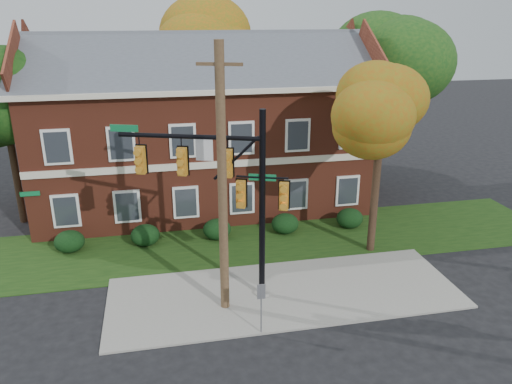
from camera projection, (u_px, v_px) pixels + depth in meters
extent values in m
plane|color=black|center=(291.00, 307.00, 19.18)|extent=(120.00, 120.00, 0.00)
cube|color=gray|center=(285.00, 293.00, 20.09)|extent=(14.00, 5.00, 0.08)
cube|color=#193811|center=(259.00, 241.00, 24.70)|extent=(30.00, 6.00, 0.04)
cube|color=maroon|center=(204.00, 145.00, 28.67)|extent=(18.00, 8.00, 7.00)
cube|color=beige|center=(201.00, 81.00, 27.44)|extent=(18.80, 8.80, 0.24)
cube|color=beige|center=(212.00, 165.00, 24.96)|extent=(18.00, 0.12, 0.35)
ellipsoid|color=black|center=(69.00, 241.00, 23.47)|extent=(1.40, 1.26, 1.05)
ellipsoid|color=black|center=(145.00, 235.00, 24.14)|extent=(1.40, 1.26, 1.05)
ellipsoid|color=black|center=(217.00, 229.00, 24.80)|extent=(1.40, 1.26, 1.05)
ellipsoid|color=black|center=(285.00, 224.00, 25.46)|extent=(1.40, 1.26, 1.05)
ellipsoid|color=black|center=(350.00, 218.00, 26.12)|extent=(1.40, 1.26, 1.05)
cylinder|color=black|center=(375.00, 193.00, 22.83)|extent=(0.36, 0.36, 5.76)
ellipsoid|color=#A7460E|center=(382.00, 115.00, 21.61)|extent=(4.25, 4.25, 3.60)
ellipsoid|color=#A7460E|center=(400.00, 103.00, 21.18)|extent=(3.50, 3.50, 3.00)
cylinder|color=black|center=(15.00, 171.00, 26.07)|extent=(0.36, 0.36, 5.76)
ellipsoid|color=#0F350E|center=(4.00, 102.00, 24.85)|extent=(5.10, 5.10, 4.32)
ellipsoid|color=#0F350E|center=(15.00, 91.00, 24.37)|extent=(4.20, 4.20, 3.60)
cylinder|color=black|center=(375.00, 132.00, 31.67)|extent=(0.36, 0.36, 7.04)
ellipsoid|color=#113F15|center=(381.00, 61.00, 30.17)|extent=(5.95, 5.95, 5.04)
ellipsoid|color=#113F15|center=(399.00, 51.00, 29.65)|extent=(4.90, 4.90, 4.20)
cylinder|color=black|center=(206.00, 113.00, 36.12)|extent=(0.36, 0.36, 7.68)
ellipsoid|color=#CB5B11|center=(203.00, 44.00, 34.49)|extent=(6.46, 6.46, 5.47)
ellipsoid|color=#CB5B11|center=(218.00, 35.00, 33.94)|extent=(5.32, 5.32, 4.56)
cylinder|color=gray|center=(262.00, 294.00, 19.94)|extent=(0.60, 0.60, 0.17)
cylinder|color=black|center=(262.00, 209.00, 18.70)|extent=(0.30, 0.30, 7.51)
cylinder|color=black|center=(189.00, 137.00, 18.13)|extent=(5.12, 1.94, 0.17)
cylinder|color=black|center=(262.00, 177.00, 18.28)|extent=(1.85, 0.72, 0.09)
cube|color=#C07D1E|center=(141.00, 160.00, 18.70)|extent=(0.55, 0.46, 1.24)
cube|color=#C07D1E|center=(182.00, 162.00, 18.49)|extent=(0.55, 0.46, 1.24)
cube|color=#C07D1E|center=(228.00, 163.00, 18.28)|extent=(0.55, 0.46, 1.24)
cube|color=silver|center=(204.00, 150.00, 18.22)|extent=(0.62, 0.25, 0.80)
cube|color=#0E6B38|center=(124.00, 128.00, 18.36)|extent=(1.03, 0.40, 0.26)
cube|color=#C07D1E|center=(241.00, 194.00, 18.62)|extent=(0.55, 0.46, 1.24)
cube|color=#C07D1E|center=(284.00, 196.00, 18.41)|extent=(0.55, 0.46, 1.24)
cube|color=#0E6B38|center=(262.00, 177.00, 18.28)|extent=(0.98, 0.38, 0.25)
cylinder|color=#4C3323|center=(222.00, 186.00, 17.47)|extent=(0.42, 0.42, 9.89)
cube|color=#4C3323|center=(219.00, 64.00, 16.05)|extent=(1.49, 0.61, 0.11)
cylinder|color=slate|center=(261.00, 310.00, 17.26)|extent=(0.06, 0.06, 1.98)
cube|color=slate|center=(261.00, 292.00, 17.01)|extent=(0.29, 0.05, 0.56)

